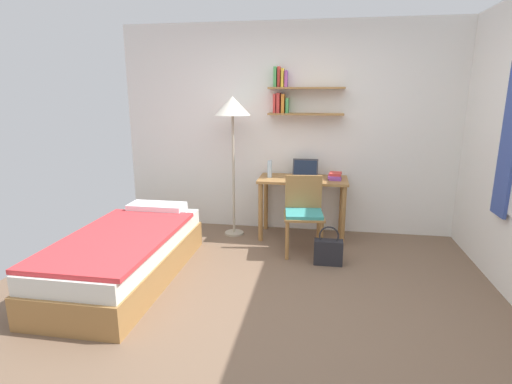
# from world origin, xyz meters

# --- Properties ---
(ground_plane) EXTENTS (5.28, 5.28, 0.00)m
(ground_plane) POSITION_xyz_m (0.00, 0.00, 0.00)
(ground_plane) COLOR brown
(wall_back) EXTENTS (4.40, 0.27, 2.60)m
(wall_back) POSITION_xyz_m (-0.00, 2.02, 1.31)
(wall_back) COLOR white
(wall_back) RESTS_ON ground_plane
(bed) EXTENTS (0.91, 1.99, 0.54)m
(bed) POSITION_xyz_m (-1.45, 0.25, 0.24)
(bed) COLOR #9E703D
(bed) RESTS_ON ground_plane
(desk) EXTENTS (1.07, 0.55, 0.75)m
(desk) POSITION_xyz_m (0.15, 1.70, 0.61)
(desk) COLOR #9E703D
(desk) RESTS_ON ground_plane
(desk_chair) EXTENTS (0.47, 0.45, 0.86)m
(desk_chair) POSITION_xyz_m (0.19, 1.20, 0.49)
(desk_chair) COLOR #9E703D
(desk_chair) RESTS_ON ground_plane
(standing_lamp) EXTENTS (0.43, 0.43, 1.72)m
(standing_lamp) POSITION_xyz_m (-0.71, 1.65, 1.53)
(standing_lamp) COLOR #B2A893
(standing_lamp) RESTS_ON ground_plane
(laptop) EXTENTS (0.32, 0.23, 0.22)m
(laptop) POSITION_xyz_m (0.17, 1.77, 0.80)
(laptop) COLOR #2D2D33
(laptop) RESTS_ON desk
(water_bottle) EXTENTS (0.06, 0.06, 0.21)m
(water_bottle) POSITION_xyz_m (-0.26, 1.69, 0.85)
(water_bottle) COLOR silver
(water_bottle) RESTS_ON desk
(book_stack) EXTENTS (0.17, 0.22, 0.08)m
(book_stack) POSITION_xyz_m (0.53, 1.71, 0.79)
(book_stack) COLOR purple
(book_stack) RESTS_ON desk
(handbag) EXTENTS (0.30, 0.12, 0.42)m
(handbag) POSITION_xyz_m (0.47, 0.91, 0.14)
(handbag) COLOR #232328
(handbag) RESTS_ON ground_plane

